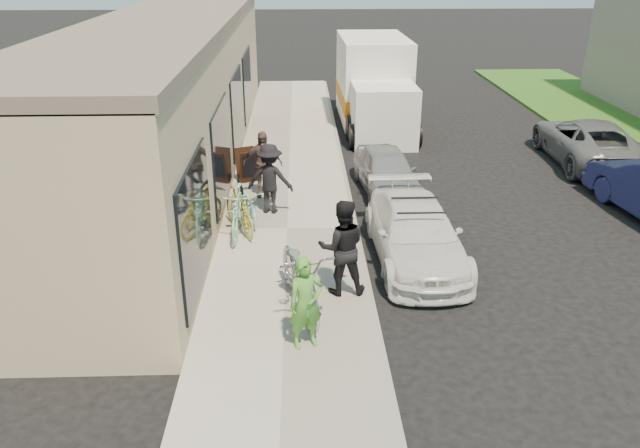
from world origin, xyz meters
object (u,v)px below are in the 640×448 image
object	(u,v)px
sandwich_board	(248,165)
cruiser_bike_b	(249,204)
bystander_b	(263,164)
moving_truck	(374,88)
tandem_bike	(301,275)
bystander_a	(270,179)
cruiser_bike_a	(238,212)
sedan_white	(415,233)
bike_rack	(241,198)
woman_rider	(306,303)
sedan_silver	(386,171)
cruiser_bike_c	(239,211)
far_car_gray	(588,141)
man_standing	(342,247)

from	to	relation	value
sandwich_board	cruiser_bike_b	size ratio (longest dim) A/B	0.59
bystander_b	moving_truck	bearing A→B (deg)	65.03
tandem_bike	bystander_a	size ratio (longest dim) A/B	1.41
moving_truck	cruiser_bike_a	size ratio (longest dim) A/B	3.49
cruiser_bike_b	sedan_white	bearing A→B (deg)	-42.15
sandwich_board	bystander_a	distance (m)	2.25
bike_rack	woman_rider	distance (m)	5.19
sedan_white	bystander_b	xyz separation A→B (m)	(-3.26, 3.37, 0.39)
bike_rack	sedan_silver	world-z (taller)	sedan_silver
bike_rack	cruiser_bike_c	size ratio (longest dim) A/B	0.57
sedan_silver	tandem_bike	world-z (taller)	tandem_bike
cruiser_bike_a	bystander_b	xyz separation A→B (m)	(0.42, 2.32, 0.30)
sedan_silver	tandem_bike	distance (m)	6.40
moving_truck	tandem_bike	world-z (taller)	moving_truck
far_car_gray	cruiser_bike_a	bearing A→B (deg)	30.30
sedan_silver	moving_truck	distance (m)	6.89
sedan_white	far_car_gray	world-z (taller)	far_car_gray
sandwich_board	sedan_white	world-z (taller)	sedan_white
sedan_silver	tandem_bike	xyz separation A→B (m)	(-2.28, -5.98, 0.19)
cruiser_bike_c	sandwich_board	bearing A→B (deg)	65.48
far_car_gray	man_standing	world-z (taller)	man_standing
tandem_bike	cruiser_bike_b	world-z (taller)	tandem_bike
sandwich_board	cruiser_bike_b	distance (m)	2.62
moving_truck	bystander_a	world-z (taller)	moving_truck
far_car_gray	woman_rider	world-z (taller)	woman_rider
sedan_silver	cruiser_bike_a	size ratio (longest dim) A/B	1.90
sedan_white	cruiser_bike_a	size ratio (longest dim) A/B	2.36
sedan_white	cruiser_bike_c	bearing A→B (deg)	160.31
cruiser_bike_b	bystander_a	bearing A→B (deg)	32.32
man_standing	bystander_b	xyz separation A→B (m)	(-1.65, 4.89, -0.06)
sandwich_board	cruiser_bike_c	size ratio (longest dim) A/B	0.55
sandwich_board	cruiser_bike_c	world-z (taller)	cruiser_bike_c
cruiser_bike_c	bystander_b	xyz separation A→B (m)	(0.42, 2.17, 0.35)
sedan_white	moving_truck	bearing A→B (deg)	86.45
sedan_white	cruiser_bike_a	xyz separation A→B (m)	(-3.68, 1.05, 0.08)
sandwich_board	far_car_gray	bearing A→B (deg)	-13.81
woman_rider	tandem_bike	bearing A→B (deg)	73.11
bike_rack	sedan_white	xyz separation A→B (m)	(3.68, -1.80, -0.11)
bike_rack	man_standing	xyz separation A→B (m)	(2.08, -3.33, 0.34)
bystander_b	woman_rider	bearing A→B (deg)	-80.37
moving_truck	bystander_a	bearing A→B (deg)	-112.65
moving_truck	sandwich_board	bearing A→B (deg)	-123.47
sedan_silver	man_standing	bearing A→B (deg)	-110.84
sedan_white	cruiser_bike_b	size ratio (longest dim) A/B	2.77
cruiser_bike_a	bystander_a	size ratio (longest dim) A/B	1.07
far_car_gray	woman_rider	distance (m)	12.71
bystander_a	woman_rider	bearing A→B (deg)	107.74
sedan_silver	cruiser_bike_a	distance (m)	4.64
bike_rack	woman_rider	bearing A→B (deg)	-74.20
woman_rider	cruiser_bike_b	world-z (taller)	woman_rider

